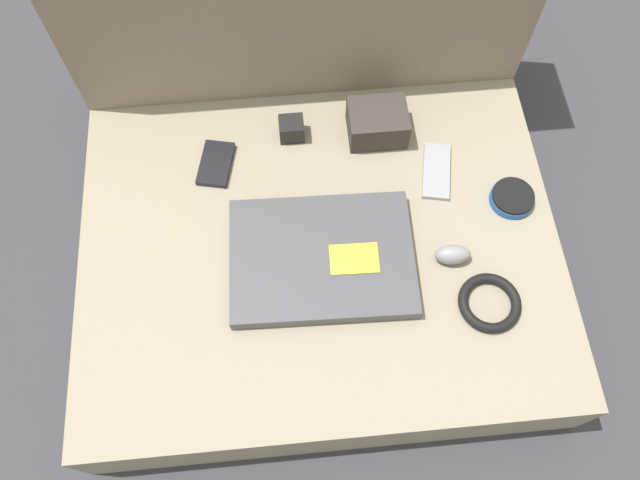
# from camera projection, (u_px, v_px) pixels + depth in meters

# --- Properties ---
(ground_plane) EXTENTS (8.00, 8.00, 0.00)m
(ground_plane) POSITION_uv_depth(u_px,v_px,m) (320.00, 276.00, 1.33)
(ground_plane) COLOR #38383D
(couch_seat) EXTENTS (0.92, 0.72, 0.16)m
(couch_seat) POSITION_uv_depth(u_px,v_px,m) (320.00, 261.00, 1.26)
(couch_seat) COLOR gray
(couch_seat) RESTS_ON ground_plane
(couch_backrest) EXTENTS (0.92, 0.20, 0.56)m
(couch_backrest) POSITION_uv_depth(u_px,v_px,m) (299.00, 17.00, 1.27)
(couch_backrest) COLOR #7F705B
(couch_backrest) RESTS_ON ground_plane
(laptop) EXTENTS (0.35, 0.26, 0.03)m
(laptop) POSITION_uv_depth(u_px,v_px,m) (322.00, 258.00, 1.16)
(laptop) COLOR #47474C
(laptop) RESTS_ON couch_seat
(computer_mouse) EXTENTS (0.07, 0.04, 0.04)m
(computer_mouse) POSITION_uv_depth(u_px,v_px,m) (453.00, 255.00, 1.16)
(computer_mouse) COLOR gray
(computer_mouse) RESTS_ON couch_seat
(speaker_puck) EXTENTS (0.09, 0.09, 0.02)m
(speaker_puck) POSITION_uv_depth(u_px,v_px,m) (512.00, 198.00, 1.22)
(speaker_puck) COLOR #1E569E
(speaker_puck) RESTS_ON couch_seat
(phone_silver) EXTENTS (0.08, 0.11, 0.01)m
(phone_silver) POSITION_uv_depth(u_px,v_px,m) (216.00, 164.00, 1.26)
(phone_silver) COLOR black
(phone_silver) RESTS_ON couch_seat
(phone_black) EXTENTS (0.08, 0.14, 0.01)m
(phone_black) POSITION_uv_depth(u_px,v_px,m) (436.00, 171.00, 1.25)
(phone_black) COLOR #99999E
(phone_black) RESTS_ON couch_seat
(camera_pouch) EXTENTS (0.12, 0.09, 0.07)m
(camera_pouch) POSITION_uv_depth(u_px,v_px,m) (377.00, 123.00, 1.27)
(camera_pouch) COLOR #38332D
(camera_pouch) RESTS_ON couch_seat
(charger_brick) EXTENTS (0.05, 0.04, 0.05)m
(charger_brick) POSITION_uv_depth(u_px,v_px,m) (292.00, 129.00, 1.28)
(charger_brick) COLOR black
(charger_brick) RESTS_ON couch_seat
(cable_coil) EXTENTS (0.11, 0.11, 0.02)m
(cable_coil) POSITION_uv_depth(u_px,v_px,m) (490.00, 303.00, 1.13)
(cable_coil) COLOR black
(cable_coil) RESTS_ON couch_seat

